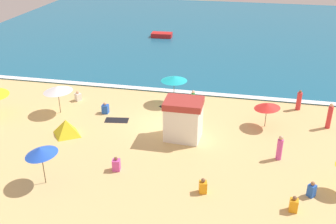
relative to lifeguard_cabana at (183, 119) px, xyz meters
name	(u,v)px	position (x,y,z in m)	size (l,w,h in m)	color
ground_plane	(160,125)	(-1.99, 1.56, -1.45)	(60.00, 60.00, 0.00)	#D8B775
ocean_water	(206,31)	(-1.99, 29.56, -1.40)	(60.00, 44.00, 0.10)	#196084
wave_breaker_foam	(176,91)	(-1.99, 7.86, -1.35)	(57.00, 0.70, 0.01)	white
lifeguard_cabana	(183,119)	(0.00, 0.00, 0.00)	(2.54, 2.09, 2.85)	white
beach_umbrella_1	(267,106)	(5.56, 2.90, 0.22)	(1.93, 1.90, 1.98)	#4C3823
beach_umbrella_2	(41,151)	(-6.81, -6.80, 0.67)	(2.41, 2.39, 2.45)	#4C3823
beach_umbrella_3	(58,89)	(-10.08, 1.92, 0.56)	(2.70, 2.69, 2.29)	#4C3823
beach_umbrella_4	(174,79)	(-1.75, 5.59, 0.68)	(2.89, 2.89, 2.33)	#4C3823
beach_tent	(66,127)	(-8.05, -1.27, -0.87)	(1.90, 1.76, 1.16)	yellow
beachgoer_0	(312,190)	(7.95, -4.93, -1.04)	(0.52, 0.52, 0.95)	blue
beachgoer_1	(116,165)	(-3.24, -4.72, -1.07)	(0.51, 0.51, 0.92)	#D84CA5
beachgoer_3	(299,101)	(8.15, 6.40, -0.69)	(0.42, 0.42, 1.65)	red
beachgoer_4	(203,186)	(2.13, -5.81, -1.06)	(0.50, 0.50, 0.92)	orange
beachgoer_5	(105,108)	(-6.61, 2.62, -1.07)	(0.49, 0.49, 0.92)	blue
beachgoer_6	(294,205)	(6.91, -6.39, -1.06)	(0.44, 0.44, 0.93)	orange
beachgoer_7	(78,97)	(-9.67, 4.41, -1.10)	(0.62, 0.62, 0.86)	white
beachgoer_8	(280,148)	(6.36, -1.44, -0.67)	(0.41, 0.41, 1.67)	#D84CA5
beachgoer_10	(329,116)	(10.01, 3.61, -0.53)	(0.49, 0.49, 1.94)	red
beachgoer_11	(193,100)	(-0.06, 4.87, -0.72)	(0.41, 0.41, 1.56)	green
beach_towel_0	(168,106)	(-2.06, 4.86, -1.45)	(1.53, 1.59, 0.01)	black
beach_towel_1	(117,120)	(-5.35, 1.58, -1.45)	(1.87, 1.16, 0.01)	black
small_boat_0	(162,35)	(-7.17, 25.00, -1.08)	(2.64, 1.47, 0.55)	red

